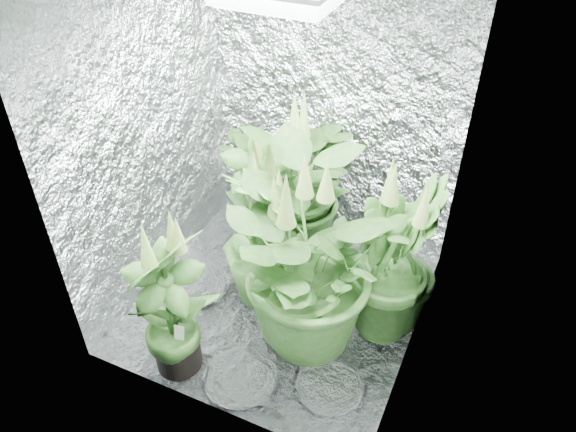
{
  "coord_description": "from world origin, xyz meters",
  "views": [
    {
      "loc": [
        1.04,
        -2.15,
        2.52
      ],
      "look_at": [
        0.05,
        0.0,
        0.68
      ],
      "focal_mm": 35.0,
      "sensor_mm": 36.0,
      "label": 1
    }
  ],
  "objects_px": {
    "plant_a": "(297,182)",
    "plant_d": "(264,241)",
    "circulation_fan": "(393,289)",
    "plant_c": "(396,261)",
    "plant_e": "(301,266)",
    "plant_f": "(169,305)",
    "plant_b": "(258,202)"
  },
  "relations": [
    {
      "from": "plant_b",
      "to": "plant_c",
      "type": "bearing_deg",
      "value": -15.33
    },
    {
      "from": "plant_e",
      "to": "plant_f",
      "type": "xyz_separation_m",
      "value": [
        -0.53,
        -0.43,
        -0.1
      ]
    },
    {
      "from": "plant_f",
      "to": "plant_b",
      "type": "bearing_deg",
      "value": 90.64
    },
    {
      "from": "plant_c",
      "to": "plant_e",
      "type": "distance_m",
      "value": 0.52
    },
    {
      "from": "plant_b",
      "to": "plant_e",
      "type": "bearing_deg",
      "value": -46.6
    },
    {
      "from": "plant_b",
      "to": "plant_c",
      "type": "relative_size",
      "value": 0.87
    },
    {
      "from": "plant_d",
      "to": "circulation_fan",
      "type": "distance_m",
      "value": 0.83
    },
    {
      "from": "plant_f",
      "to": "circulation_fan",
      "type": "xyz_separation_m",
      "value": [
        0.93,
        0.9,
        -0.32
      ]
    },
    {
      "from": "plant_c",
      "to": "plant_f",
      "type": "xyz_separation_m",
      "value": [
        -0.95,
        -0.74,
        -0.04
      ]
    },
    {
      "from": "plant_a",
      "to": "circulation_fan",
      "type": "xyz_separation_m",
      "value": [
        0.75,
        -0.28,
        -0.38
      ]
    },
    {
      "from": "plant_b",
      "to": "circulation_fan",
      "type": "relative_size",
      "value": 2.94
    },
    {
      "from": "plant_c",
      "to": "plant_d",
      "type": "relative_size",
      "value": 1.13
    },
    {
      "from": "plant_c",
      "to": "plant_d",
      "type": "xyz_separation_m",
      "value": [
        -0.75,
        -0.08,
        -0.06
      ]
    },
    {
      "from": "plant_e",
      "to": "circulation_fan",
      "type": "xyz_separation_m",
      "value": [
        0.4,
        0.47,
        -0.43
      ]
    },
    {
      "from": "plant_e",
      "to": "plant_f",
      "type": "height_order",
      "value": "plant_e"
    },
    {
      "from": "plant_a",
      "to": "plant_b",
      "type": "bearing_deg",
      "value": -137.72
    },
    {
      "from": "plant_b",
      "to": "circulation_fan",
      "type": "distance_m",
      "value": 0.99
    },
    {
      "from": "circulation_fan",
      "to": "plant_c",
      "type": "bearing_deg",
      "value": -82.32
    },
    {
      "from": "plant_b",
      "to": "circulation_fan",
      "type": "xyz_separation_m",
      "value": [
        0.94,
        -0.1,
        -0.29
      ]
    },
    {
      "from": "plant_b",
      "to": "plant_f",
      "type": "relative_size",
      "value": 0.94
    },
    {
      "from": "plant_b",
      "to": "plant_d",
      "type": "distance_m",
      "value": 0.4
    },
    {
      "from": "plant_e",
      "to": "plant_c",
      "type": "bearing_deg",
      "value": 36.42
    },
    {
      "from": "circulation_fan",
      "to": "plant_e",
      "type": "bearing_deg",
      "value": -129.16
    },
    {
      "from": "plant_d",
      "to": "circulation_fan",
      "type": "xyz_separation_m",
      "value": [
        0.73,
        0.24,
        -0.3
      ]
    },
    {
      "from": "plant_a",
      "to": "plant_d",
      "type": "relative_size",
      "value": 1.23
    },
    {
      "from": "plant_c",
      "to": "plant_d",
      "type": "distance_m",
      "value": 0.76
    },
    {
      "from": "plant_e",
      "to": "plant_a",
      "type": "bearing_deg",
      "value": 115.12
    },
    {
      "from": "plant_d",
      "to": "plant_b",
      "type": "bearing_deg",
      "value": 121.47
    },
    {
      "from": "plant_b",
      "to": "plant_d",
      "type": "height_order",
      "value": "plant_d"
    },
    {
      "from": "plant_c",
      "to": "plant_e",
      "type": "bearing_deg",
      "value": -143.58
    },
    {
      "from": "plant_b",
      "to": "plant_a",
      "type": "bearing_deg",
      "value": 42.28
    },
    {
      "from": "plant_f",
      "to": "circulation_fan",
      "type": "distance_m",
      "value": 1.33
    }
  ]
}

